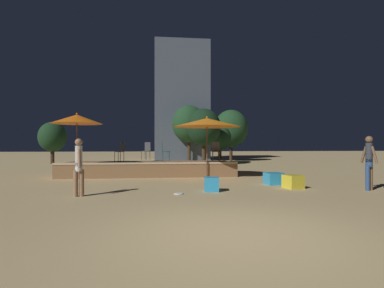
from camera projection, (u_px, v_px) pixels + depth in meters
ground_plane at (234, 234)px, 4.86m from camera, size 120.00×120.00×0.00m
wooden_deck at (149, 168)px, 14.50m from camera, size 7.98×3.04×0.68m
patio_umbrella_0 at (207, 123)px, 13.23m from camera, size 2.98×2.98×2.72m
patio_umbrella_1 at (77, 119)px, 13.00m from camera, size 2.15×2.15×2.85m
cube_seat_0 at (293, 182)px, 9.98m from camera, size 0.65×0.65×0.45m
cube_seat_1 at (211, 184)px, 9.34m from camera, size 0.49×0.49×0.44m
cube_seat_2 at (274, 179)px, 10.96m from camera, size 0.65×0.65×0.43m
person_0 at (369, 161)px, 9.54m from camera, size 0.30×0.55×1.73m
person_1 at (79, 166)px, 8.41m from camera, size 0.28×0.52×1.63m
bistro_chair_0 at (147, 149)px, 15.31m from camera, size 0.47×0.48×0.90m
bistro_chair_1 at (164, 150)px, 13.83m from camera, size 0.40×0.40×0.90m
bistro_chair_2 at (216, 150)px, 14.09m from camera, size 0.40×0.40×0.90m
bistro_chair_3 at (121, 150)px, 13.84m from camera, size 0.45×0.45×0.90m
frisbee_disc at (179, 194)px, 8.80m from camera, size 0.28×0.28×0.03m
background_tree_0 at (189, 124)px, 26.11m from camera, size 2.93×2.93×4.89m
background_tree_1 at (220, 138)px, 23.77m from camera, size 1.82×1.82×3.00m
background_tree_2 at (52, 137)px, 22.70m from camera, size 2.06×2.06×3.19m
background_tree_3 at (231, 129)px, 26.73m from camera, size 3.03×3.03×4.57m
background_tree_4 at (204, 127)px, 21.40m from camera, size 2.42×2.42×4.05m
distant_building at (181, 103)px, 28.90m from camera, size 5.00×4.72×10.97m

